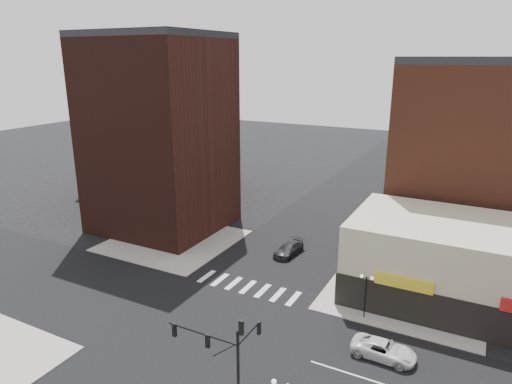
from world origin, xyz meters
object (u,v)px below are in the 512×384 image
at_px(traffic_signal, 228,352).
at_px(dark_sedan_north, 289,249).
at_px(street_lamp_ne, 366,286).
at_px(white_suv, 384,350).

height_order(traffic_signal, dark_sedan_north, traffic_signal).
relative_size(traffic_signal, street_lamp_ne, 1.87).
distance_m(street_lamp_ne, white_suv, 6.20).
height_order(street_lamp_ne, white_suv, street_lamp_ne).
relative_size(white_suv, dark_sedan_north, 1.01).
xyz_separation_m(traffic_signal, street_lamp_ne, (4.76, 15.83, -1.67)).
relative_size(street_lamp_ne, white_suv, 0.83).
bearing_deg(street_lamp_ne, white_suv, -59.79).
xyz_separation_m(white_suv, dark_sedan_north, (-14.45, 14.42, 0.02)).
xyz_separation_m(traffic_signal, dark_sedan_north, (-6.86, 25.38, -4.24)).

